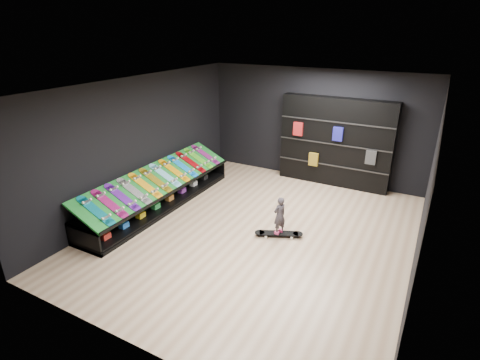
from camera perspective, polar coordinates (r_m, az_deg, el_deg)
The scene contains 23 objects.
floor at distance 7.93m, azimuth 2.52°, elevation -7.84°, with size 6.00×7.00×0.01m, color tan.
ceiling at distance 6.92m, azimuth 2.95°, elevation 14.13°, with size 6.00×7.00×0.01m, color white.
wall_back at distance 10.43m, azimuth 11.21°, elevation 8.17°, with size 6.00×0.02×3.00m, color black.
wall_front at distance 4.70m, azimuth -16.55°, elevation -10.70°, with size 6.00×0.02×3.00m, color black.
wall_left at distance 8.93m, azimuth -14.96°, elevation 5.45°, with size 0.02×7.00×3.00m, color black.
wall_right at distance 6.67m, azimuth 26.61°, elevation -2.06°, with size 0.02×7.00×3.00m, color black.
display_rack at distance 9.08m, azimuth -12.08°, elevation -2.45°, with size 0.90×4.50×0.50m, color black, non-canonical shape.
turf_ramp at distance 8.87m, azimuth -12.07°, elevation 0.19°, with size 1.00×4.50×0.04m, color #0F5F1B.
back_shelving at distance 10.18m, azimuth 14.32°, elevation 5.58°, with size 2.91×0.34×2.33m, color black.
floor_skateboard at distance 7.77m, azimuth 5.91°, elevation -8.28°, with size 0.98×0.22×0.09m, color black, non-canonical shape.
child at distance 7.63m, azimuth 6.00°, elevation -6.44°, with size 0.18×0.13×0.48m, color black.
display_board_0 at distance 7.65m, azimuth -21.11°, elevation -4.41°, with size 0.98×0.22×0.09m, color #0C8C99, non-canonical shape.
display_board_1 at distance 7.85m, azimuth -19.25°, elevation -3.44°, with size 0.98×0.22×0.09m, color #E5198C, non-canonical shape.
display_board_2 at distance 8.06m, azimuth -17.49°, elevation -2.53°, with size 0.98×0.22×0.09m, color purple, non-canonical shape.
display_board_3 at distance 8.27m, azimuth -15.82°, elevation -1.65°, with size 0.98×0.22×0.09m, color black, non-canonical shape.
display_board_4 at distance 8.50m, azimuth -14.24°, elevation -0.83°, with size 0.98×0.22×0.09m, color orange, non-canonical shape.
display_board_5 at distance 8.73m, azimuth -12.74°, elevation -0.04°, with size 0.98×0.22×0.09m, color yellow, non-canonical shape.
display_board_6 at distance 8.97m, azimuth -11.32°, elevation 0.70°, with size 0.98×0.22×0.09m, color #0CB2E5, non-canonical shape.
display_board_7 at distance 9.22m, azimuth -9.98°, elevation 1.40°, with size 0.98×0.22×0.09m, color yellow, non-canonical shape.
display_board_8 at distance 9.48m, azimuth -8.71°, elevation 2.07°, with size 0.98×0.22×0.09m, color blue, non-canonical shape.
display_board_9 at distance 9.74m, azimuth -7.50°, elevation 2.70°, with size 0.98×0.22×0.09m, color red, non-canonical shape.
display_board_10 at distance 10.00m, azimuth -6.36°, elevation 3.29°, with size 0.98×0.22×0.09m, color green, non-canonical shape.
display_board_11 at distance 10.27m, azimuth -5.27°, elevation 3.86°, with size 0.98×0.22×0.09m, color #2626BF, non-canonical shape.
Camera 1 is at (2.94, -6.18, 4.00)m, focal length 28.00 mm.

